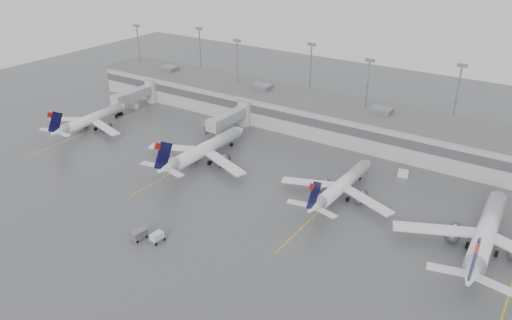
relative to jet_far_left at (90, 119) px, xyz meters
The scene contains 19 objects.
ground 58.82m from the jet_far_left, 24.54° to the right, with size 260.00×260.00×0.00m, color #4B4B4E.
terminal 63.13m from the jet_far_left, 32.14° to the left, with size 152.00×17.00×9.45m.
light_masts 67.01m from the jet_far_left, 36.36° to the left, with size 142.40×8.00×20.60m.
jet_bridge_left 21.44m from the jet_far_left, 95.51° to the left, with size 4.00×17.20×7.00m.
jet_bridge_right 39.25m from the jet_far_left, 32.91° to the left, with size 4.00×17.20×7.00m.
stand_markings 53.52m from the jet_far_left, ahead, with size 105.25×40.00×0.01m.
jet_far_left is the anchor object (origin of this frame).
jet_mid_left 38.35m from the jet_far_left, ahead, with size 28.01×31.39×10.16m.
jet_mid_right 72.17m from the jet_far_left, ahead, with size 24.73×27.74×8.97m.
jet_far_right 100.12m from the jet_far_left, ahead, with size 30.11×33.77×10.92m.
baggage_tug 59.37m from the jet_far_left, 29.24° to the right, with size 1.97×2.80×1.70m.
baggage_cart 57.22m from the jet_far_left, 31.85° to the right, with size 1.88×2.95×1.80m.
gse_uld_a 18.66m from the jet_far_left, 97.54° to the left, with size 2.30×1.54×1.63m, color silver.
gse_uld_b 35.98m from the jet_far_left, 20.87° to the left, with size 2.51×1.67×1.77m, color silver.
gse_uld_c 82.08m from the jet_far_left, 13.49° to the left, with size 2.19×1.46×1.55m, color silver.
gse_loader 31.26m from the jet_far_left, 29.64° to the left, with size 2.25×3.59×2.25m, color slate.
cone_a 17.60m from the jet_far_left, 70.90° to the left, with size 0.41×0.41×0.65m, color red.
cone_b 33.45m from the jet_far_left, 19.46° to the left, with size 0.40×0.40×0.64m, color red.
cone_c 74.46m from the jet_far_left, 12.21° to the left, with size 0.42×0.42×0.66m, color red.
Camera 1 is at (53.09, -55.86, 51.20)m, focal length 35.00 mm.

